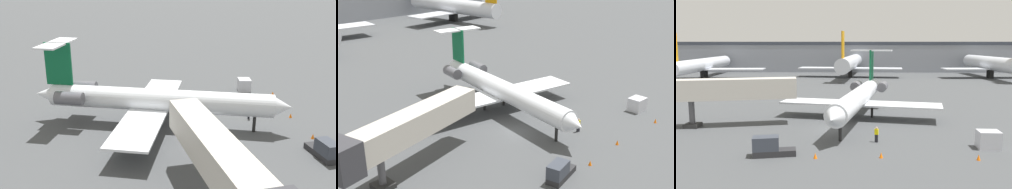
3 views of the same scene
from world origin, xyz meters
TOP-DOWN VIEW (x-y plane):
  - ground_plane at (0.00, 0.00)m, footprint 400.00×400.00m
  - regional_jet at (3.31, 6.56)m, footprint 22.95×29.69m
  - jet_bridge at (-15.15, 1.25)m, footprint 18.48×6.69m
  - ground_crew_marshaller at (4.92, -5.41)m, footprint 0.46×0.36m
  - baggage_tug_lead at (-5.47, -10.33)m, footprint 4.20×2.15m
  - cargo_container_uld at (16.11, -7.31)m, footprint 2.25×1.89m
  - traffic_cone_near at (5.03, -10.64)m, footprint 0.36×0.36m
  - traffic_cone_mid at (13.86, -11.04)m, footprint 0.36×0.36m
  - traffic_cone_far at (-1.08, -10.98)m, footprint 0.36×0.36m

SIDE VIEW (x-z plane):
  - ground_plane at x=0.00m, z-range -0.10..0.00m
  - traffic_cone_near at x=5.03m, z-range 0.00..0.55m
  - traffic_cone_mid at x=13.86m, z-range 0.00..0.55m
  - traffic_cone_far at x=-1.08m, z-range 0.00..0.55m
  - baggage_tug_lead at x=-5.47m, z-range -0.11..1.79m
  - ground_crew_marshaller at x=4.92m, z-range 0.01..1.70m
  - cargo_container_uld at x=16.11m, z-range 0.00..1.81m
  - regional_jet at x=3.31m, z-range -1.50..7.92m
  - jet_bridge at x=-15.15m, z-range 1.51..7.90m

